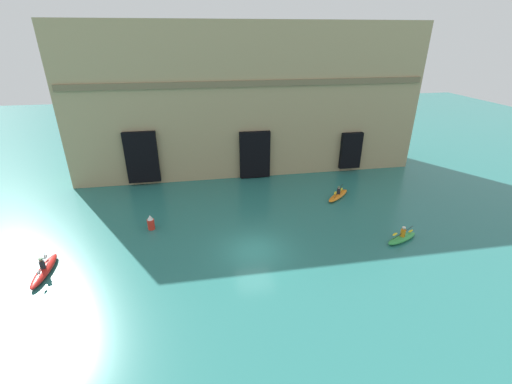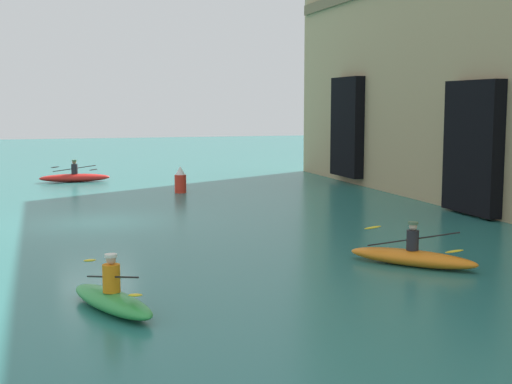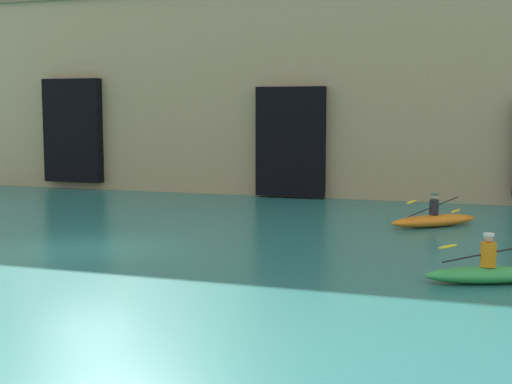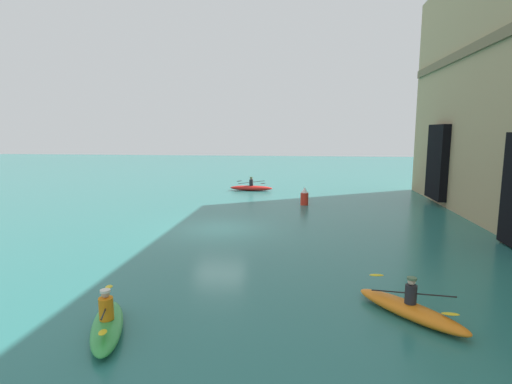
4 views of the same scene
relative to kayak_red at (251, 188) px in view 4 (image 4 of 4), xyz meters
The scene contains 5 objects.
ground_plane 13.09m from the kayak_red, ahead, with size 120.00×120.00×0.00m, color #28706B.
kayak_red is the anchor object (origin of this frame).
kayak_green 23.65m from the kayak_red, ahead, with size 2.88×1.73×1.11m.
kayak_orange 23.02m from the kayak_red, 17.81° to the left, with size 2.92×2.68×1.09m.
marker_buoy 7.36m from the kayak_red, 36.09° to the left, with size 0.52×0.52×1.19m.
Camera 4 is at (19.08, 4.10, 4.83)m, focal length 28.00 mm.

